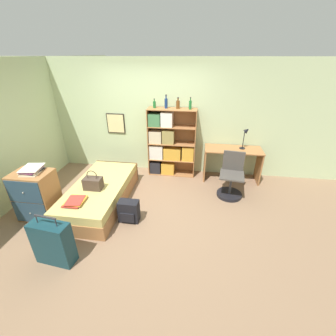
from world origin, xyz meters
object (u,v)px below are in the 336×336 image
bottle_green (154,104)px  suitcase (53,243)px  book_stack_on_bed (75,201)px  magazine_pile_on_dresser (32,170)px  bottle_brown (166,103)px  bottle_blue (190,105)px  desk_chair (231,182)px  backpack (129,211)px  dresser (37,195)px  bed (101,193)px  desk_lamp (246,134)px  desk (232,158)px  bookcase (167,145)px  handbag (93,183)px  bottle_clear (178,104)px

bottle_green → suitcase: bearing=-107.2°
suitcase → bottle_green: bottle_green is taller
book_stack_on_bed → bottle_green: bearing=64.5°
magazine_pile_on_dresser → bottle_brown: (1.98, 1.93, 0.78)m
bottle_blue → desk_chair: bottle_blue is taller
backpack → dresser: bearing=-177.2°
bed → desk_lamp: (2.84, 1.34, 0.89)m
bed → bottle_brown: (1.10, 1.41, 1.49)m
desk_chair → bottle_brown: bearing=151.3°
book_stack_on_bed → dresser: bearing=172.9°
desk → backpack: (-1.91, -1.77, -0.34)m
bottle_blue → suitcase: bearing=-120.5°
bottle_blue → bookcase: bearing=178.3°
magazine_pile_on_dresser → dresser: bearing=-120.8°
book_stack_on_bed → desk_lamp: desk_lamp is taller
desk → backpack: bearing=-137.1°
book_stack_on_bed → suitcase: bearing=-83.5°
handbag → bottle_green: bearing=61.6°
dresser → backpack: size_ratio=2.19×
dresser → bottle_blue: size_ratio=3.44×
bottle_clear → dresser: bearing=-138.9°
bottle_clear → bottle_brown: bearing=-179.2°
suitcase → backpack: suitcase is taller
backpack → bed: bearing=146.2°
bottle_clear → desk: bearing=-5.4°
bed → dresser: (-0.91, -0.56, 0.23)m
suitcase → magazine_pile_on_dresser: bearing=131.7°
bed → book_stack_on_bed: 0.71m
bed → bottle_green: bottle_green is taller
handbag → desk_lamp: bearing=28.1°
bed → bottle_blue: bottle_blue is taller
bed → desk_lamp: bearing=25.2°
desk_lamp → bed: bearing=-154.8°
suitcase → magazine_pile_on_dresser: (-0.84, 0.94, 0.58)m
bookcase → bottle_clear: 0.96m
bed → suitcase: suitcase is taller
bottle_brown → desk: 1.92m
bottle_green → backpack: bottle_green is taller
bed → backpack: (0.72, -0.48, -0.01)m
bookcase → desk: bookcase is taller
suitcase → dresser: 1.25m
dresser → desk: (3.53, 1.85, 0.10)m
book_stack_on_bed → magazine_pile_on_dresser: bearing=169.6°
bottle_blue → desk: (1.00, -0.08, -1.15)m
magazine_pile_on_dresser → bookcase: (2.01, 1.91, -0.18)m
book_stack_on_bed → desk: size_ratio=0.28×
handbag → book_stack_on_bed: 0.49m
bookcase → desk: bearing=-3.5°
bed → magazine_pile_on_dresser: (-0.89, -0.52, 0.71)m
bottle_brown → bookcase: bearing=-40.8°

